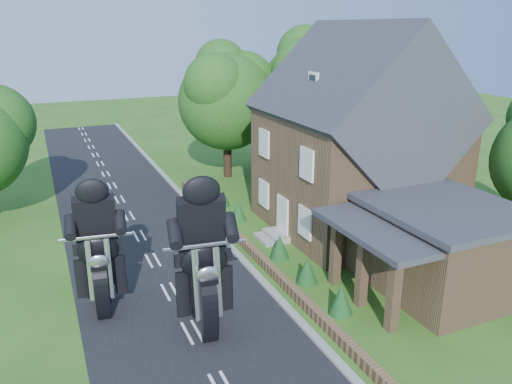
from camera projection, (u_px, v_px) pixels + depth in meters
name	position (u px, v px, depth m)	size (l,w,h in m)	color
ground	(192.00, 332.00, 17.01)	(120.00, 120.00, 0.00)	#2A5818
road	(192.00, 332.00, 17.01)	(7.00, 80.00, 0.02)	black
kerb	(287.00, 308.00, 18.39)	(0.30, 80.00, 0.12)	gray
garden_wall	(250.00, 249.00, 22.94)	(0.30, 22.00, 0.40)	brown
house	(356.00, 144.00, 24.86)	(9.54, 8.64, 10.24)	brown
annex	(439.00, 245.00, 19.53)	(7.05, 5.94, 3.44)	brown
tree_house_right	(419.00, 111.00, 29.22)	(6.51, 6.00, 8.40)	black
tree_behind_house	(318.00, 83.00, 34.48)	(7.81, 7.20, 10.08)	black
tree_behind_left	(232.00, 93.00, 33.19)	(6.94, 6.40, 9.16)	black
shrub_a	(341.00, 300.00, 18.00)	(0.90, 0.90, 1.10)	#133C19
shrub_b	(307.00, 270.00, 20.17)	(0.90, 0.90, 1.10)	#133C19
shrub_c	(280.00, 247.00, 22.34)	(0.90, 0.90, 1.10)	#133C19
shrub_d	(238.00, 211.00, 26.68)	(0.90, 0.90, 1.10)	#133C19
shrub_e	(222.00, 197.00, 28.85)	(0.90, 0.90, 1.10)	#133C19
shrub_f	(208.00, 185.00, 31.02)	(0.90, 0.90, 1.10)	#133C19
motorcycle_lead	(205.00, 308.00, 16.95)	(0.45, 1.79, 1.67)	black
motorcycle_follow	(103.00, 291.00, 18.18)	(0.41, 1.63, 1.52)	black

